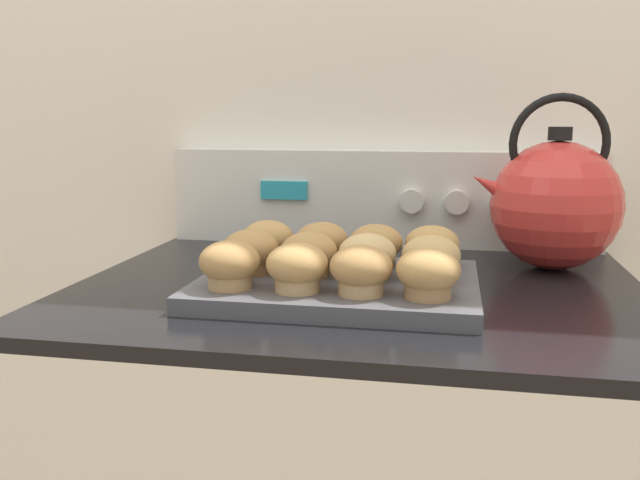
% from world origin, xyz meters
% --- Properties ---
extents(wall_back, '(8.00, 0.05, 2.40)m').
position_xyz_m(wall_back, '(0.00, 0.67, 1.20)').
color(wall_back, silver).
rests_on(wall_back, ground_plane).
extents(control_panel, '(0.76, 0.07, 0.17)m').
position_xyz_m(control_panel, '(0.00, 0.62, 1.00)').
color(control_panel, silver).
rests_on(control_panel, stove_range).
extents(muffin_pan, '(0.36, 0.28, 0.02)m').
position_xyz_m(muffin_pan, '(-0.02, 0.26, 0.93)').
color(muffin_pan, '#4C4C51').
rests_on(muffin_pan, stove_range).
extents(muffin_r0_c0, '(0.07, 0.07, 0.06)m').
position_xyz_m(muffin_r0_c0, '(-0.14, 0.18, 0.97)').
color(muffin_r0_c0, tan).
rests_on(muffin_r0_c0, muffin_pan).
extents(muffin_r0_c1, '(0.07, 0.07, 0.06)m').
position_xyz_m(muffin_r0_c1, '(-0.06, 0.18, 0.97)').
color(muffin_r0_c1, tan).
rests_on(muffin_r0_c1, muffin_pan).
extents(muffin_r0_c2, '(0.07, 0.07, 0.06)m').
position_xyz_m(muffin_r0_c2, '(0.02, 0.18, 0.97)').
color(muffin_r0_c2, tan).
rests_on(muffin_r0_c2, muffin_pan).
extents(muffin_r0_c3, '(0.07, 0.07, 0.06)m').
position_xyz_m(muffin_r0_c3, '(0.10, 0.18, 0.97)').
color(muffin_r0_c3, '#A37A4C').
rests_on(muffin_r0_c3, muffin_pan).
extents(muffin_r1_c0, '(0.07, 0.07, 0.06)m').
position_xyz_m(muffin_r1_c0, '(-0.14, 0.27, 0.97)').
color(muffin_r1_c0, olive).
rests_on(muffin_r1_c0, muffin_pan).
extents(muffin_r1_c1, '(0.07, 0.07, 0.06)m').
position_xyz_m(muffin_r1_c1, '(-0.06, 0.26, 0.97)').
color(muffin_r1_c1, '#A37A4C').
rests_on(muffin_r1_c1, muffin_pan).
extents(muffin_r1_c2, '(0.07, 0.07, 0.06)m').
position_xyz_m(muffin_r1_c2, '(0.02, 0.26, 0.97)').
color(muffin_r1_c2, tan).
rests_on(muffin_r1_c2, muffin_pan).
extents(muffin_r1_c3, '(0.07, 0.07, 0.06)m').
position_xyz_m(muffin_r1_c3, '(0.10, 0.27, 0.97)').
color(muffin_r1_c3, tan).
rests_on(muffin_r1_c3, muffin_pan).
extents(muffin_r2_c0, '(0.07, 0.07, 0.06)m').
position_xyz_m(muffin_r2_c0, '(-0.14, 0.34, 0.97)').
color(muffin_r2_c0, olive).
rests_on(muffin_r2_c0, muffin_pan).
extents(muffin_r2_c1, '(0.07, 0.07, 0.06)m').
position_xyz_m(muffin_r2_c1, '(-0.06, 0.34, 0.97)').
color(muffin_r2_c1, tan).
rests_on(muffin_r2_c1, muffin_pan).
extents(muffin_r2_c2, '(0.07, 0.07, 0.06)m').
position_xyz_m(muffin_r2_c2, '(0.02, 0.34, 0.97)').
color(muffin_r2_c2, '#A37A4C').
rests_on(muffin_r2_c2, muffin_pan).
extents(muffin_r2_c3, '(0.07, 0.07, 0.06)m').
position_xyz_m(muffin_r2_c3, '(0.10, 0.34, 0.97)').
color(muffin_r2_c3, '#A37A4C').
rests_on(muffin_r2_c3, muffin_pan).
extents(tea_kettle, '(0.23, 0.19, 0.26)m').
position_xyz_m(tea_kettle, '(0.28, 0.47, 1.02)').
color(tea_kettle, red).
rests_on(tea_kettle, stove_range).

